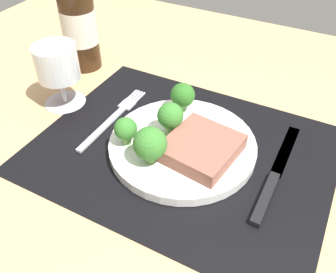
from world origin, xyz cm
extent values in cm
cube|color=tan|center=(0.00, 0.00, -1.50)|extent=(140.00, 110.00, 3.00)
cube|color=black|center=(0.00, 0.00, 0.15)|extent=(46.34, 35.95, 0.30)
cylinder|color=white|center=(0.00, 0.00, 1.10)|extent=(23.36, 23.36, 1.60)
cube|color=#8C5647|center=(3.65, -1.13, 3.11)|extent=(11.34, 11.97, 2.41)
cylinder|color=#5B8942|center=(-3.68, 7.38, 2.64)|extent=(1.20, 1.20, 1.47)
sphere|color=#2D6B23|center=(-3.68, 7.38, 5.15)|extent=(4.18, 4.18, 4.18)
cylinder|color=#6B994C|center=(-7.64, -4.33, 2.57)|extent=(1.37, 1.37, 1.33)
sphere|color=#387A2D|center=(-7.64, -4.33, 4.77)|extent=(3.61, 3.61, 3.61)
cylinder|color=#6B994C|center=(-2.70, 0.93, 2.81)|extent=(1.65, 1.65, 1.82)
sphere|color=#387A2D|center=(-2.70, 0.93, 5.49)|extent=(4.17, 4.17, 4.17)
cylinder|color=#5B8942|center=(-2.32, -6.05, 2.56)|extent=(1.63, 1.63, 1.33)
sphere|color=#387A2D|center=(-2.32, -6.05, 5.35)|extent=(4.99, 4.99, 4.99)
cube|color=silver|center=(-14.27, -2.00, 0.55)|extent=(1.00, 13.00, 0.50)
cube|color=silver|center=(-14.27, 5.80, 0.55)|extent=(2.40, 2.60, 0.40)
cube|color=silver|center=(-15.17, 8.90, 0.55)|extent=(0.30, 3.60, 0.35)
cube|color=silver|center=(-14.57, 8.90, 0.55)|extent=(0.30, 3.60, 0.35)
cube|color=silver|center=(-13.97, 8.90, 0.55)|extent=(0.30, 3.60, 0.35)
cube|color=silver|center=(-13.37, 8.90, 0.55)|extent=(0.30, 3.60, 0.35)
cube|color=black|center=(14.75, -3.90, 0.70)|extent=(1.40, 10.00, 0.80)
cube|color=silver|center=(14.75, 7.60, 0.45)|extent=(1.80, 13.00, 0.30)
cylinder|color=#331E0F|center=(-30.60, 14.52, 10.01)|extent=(7.03, 7.03, 20.02)
cylinder|color=silver|center=(-30.60, 14.52, 9.01)|extent=(7.17, 7.17, 7.01)
cylinder|color=silver|center=(-25.40, 1.60, 0.20)|extent=(7.57, 7.57, 0.40)
cylinder|color=silver|center=(-25.40, 1.60, 2.96)|extent=(0.80, 0.80, 5.12)
cylinder|color=silver|center=(-25.40, 1.60, 8.57)|extent=(7.59, 7.59, 6.10)
cylinder|color=#560C19|center=(-25.40, 1.60, 7.07)|extent=(6.68, 6.68, 3.08)
camera|label=1|loc=(17.99, -38.92, 40.05)|focal=38.81mm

